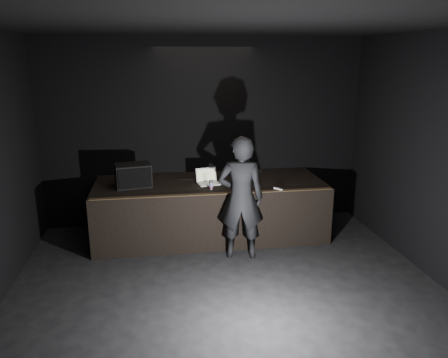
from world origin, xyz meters
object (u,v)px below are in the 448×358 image
(beer_can, at_px, (211,185))
(person, at_px, (241,198))
(stage_monitor, at_px, (133,175))
(stage_riser, at_px, (210,209))
(laptop, at_px, (208,180))

(beer_can, xyz_separation_m, person, (0.41, -0.48, -0.09))
(stage_monitor, height_order, beer_can, stage_monitor)
(stage_monitor, height_order, person, person)
(stage_monitor, bearing_deg, stage_riser, -6.09)
(stage_monitor, relative_size, beer_can, 4.07)
(laptop, bearing_deg, stage_riser, 47.26)
(stage_riser, xyz_separation_m, stage_monitor, (-1.31, -0.08, 0.69))
(stage_riser, bearing_deg, laptop, -122.38)
(stage_riser, distance_m, stage_monitor, 1.48)
(stage_monitor, distance_m, beer_can, 1.34)
(stage_riser, bearing_deg, beer_can, -93.90)
(stage_riser, distance_m, laptop, 0.57)
(stage_riser, relative_size, laptop, 9.66)
(beer_can, bearing_deg, stage_riser, 86.10)
(stage_riser, distance_m, beer_can, 0.74)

